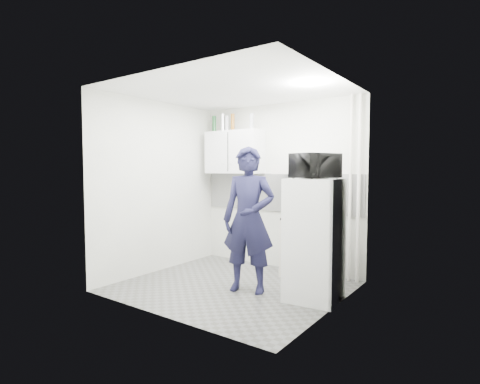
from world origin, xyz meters
The scene contains 22 objects.
floor centered at (0.00, 0.00, 0.00)m, with size 2.80×2.80×0.00m, color #595959.
ceiling centered at (0.00, 0.00, 2.60)m, with size 2.80×2.80×0.00m, color white.
wall_back centered at (0.00, 1.25, 1.30)m, with size 2.80×2.80×0.00m, color silver.
wall_left centered at (-1.40, 0.00, 1.30)m, with size 2.60×2.60×0.00m, color silver.
wall_right centered at (1.40, 0.00, 1.30)m, with size 2.60×2.60×0.00m, color silver.
person centered at (0.28, -0.02, 0.93)m, with size 0.68×0.44×1.86m, color black.
stove centered at (0.56, 1.00, 0.42)m, with size 0.52×0.52×0.83m, color silver.
fridge centered at (1.10, 0.17, 0.73)m, with size 0.60×0.60×1.46m, color white.
stove_top centered at (0.56, 1.00, 0.85)m, with size 0.50×0.50×0.03m, color black.
saucepan centered at (0.55, 1.01, 0.91)m, with size 0.16×0.16×0.09m, color silver.
microwave centered at (1.10, 0.17, 1.61)m, with size 0.36×0.54×0.30m, color black.
bottle_a centered at (-1.18, 1.07, 2.34)m, with size 0.07×0.07×0.28m, color #144C1E.
bottle_b centered at (-1.00, 1.07, 2.35)m, with size 0.08×0.08×0.30m, color silver.
bottle_c centered at (-0.90, 1.07, 2.33)m, with size 0.06×0.06×0.26m, color #B2B7BC.
bottle_d centered at (-0.78, 1.07, 2.34)m, with size 0.06×0.06×0.28m, color brown.
bottle_e centered at (-0.41, 1.07, 2.33)m, with size 0.06×0.06×0.26m, color #B2B7BC.
upper_cabinet centered at (-0.75, 1.07, 1.85)m, with size 1.00×0.35×0.70m, color white.
range_hood centered at (0.45, 1.00, 1.57)m, with size 0.60×0.50×0.14m, color silver.
backsplash centered at (0.00, 1.24, 1.20)m, with size 2.74×0.03×0.60m, color white.
pipe_a centered at (1.30, 1.17, 1.30)m, with size 0.05×0.05×2.60m, color silver.
pipe_b centered at (1.18, 1.17, 1.30)m, with size 0.04×0.04×2.60m, color silver.
ceiling_spot_fixture centered at (1.00, 0.20, 2.57)m, with size 0.10×0.10×0.02m, color white.
Camera 1 is at (2.94, -3.94, 1.57)m, focal length 28.00 mm.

